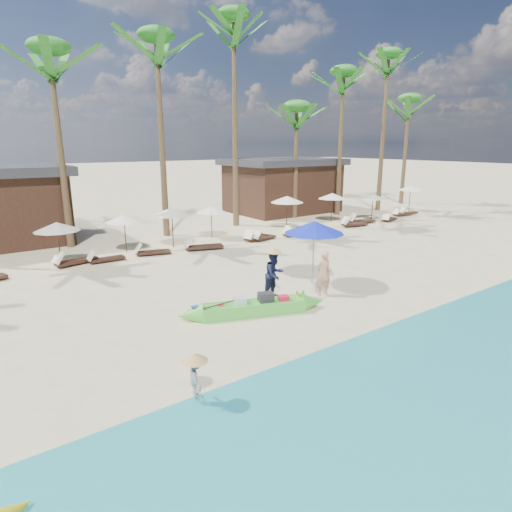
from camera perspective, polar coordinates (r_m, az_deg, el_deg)
ground at (r=14.20m, az=3.45°, el=-7.98°), size 240.00×240.00×0.00m
wet_sand_strip at (r=11.18m, az=20.30°, el=-15.64°), size 240.00×4.50×0.01m
green_canoe at (r=14.23m, az=-0.37°, el=-6.88°), size 5.33×2.17×0.70m
tourist at (r=15.98m, az=8.95°, el=-2.28°), size 0.68×0.51×1.70m
vendor_green at (r=15.53m, az=2.45°, el=-2.48°), size 0.95×0.79×1.77m
vendor_yellow at (r=9.63m, az=-8.03°, el=-15.72°), size 0.46×0.64×0.90m
blue_umbrella at (r=16.88m, az=7.77°, el=3.81°), size 2.38×2.38×2.56m
resort_parasol_4 at (r=21.16m, az=-25.04°, el=3.56°), size 2.02×2.02×2.08m
lounger_4_right at (r=21.60m, az=-23.18°, el=-0.54°), size 2.07×1.04×0.67m
resort_parasol_5 at (r=22.94m, az=-17.20°, el=4.80°), size 1.91×1.91×1.96m
lounger_5_left at (r=21.61m, az=-19.58°, el=-0.27°), size 1.70×0.53×0.58m
resort_parasol_6 at (r=23.36m, az=-11.18°, el=5.86°), size 2.13×2.13×2.19m
lounger_6_left at (r=22.28m, az=-13.84°, el=0.62°), size 1.84×0.99×0.60m
lounger_6_right at (r=22.86m, az=-7.20°, el=1.37°), size 2.10×1.18×0.68m
resort_parasol_7 at (r=25.46m, az=-5.99°, el=6.19°), size 1.85×1.85×1.90m
lounger_7_left at (r=24.97m, az=0.95°, el=2.52°), size 1.69×0.79×0.55m
lounger_7_right at (r=24.97m, az=-0.10°, el=2.59°), size 1.95×1.14×0.63m
resort_parasol_8 at (r=27.87m, az=4.16°, el=7.55°), size 2.15×2.15×2.21m
lounger_8_left at (r=26.18m, az=5.22°, el=3.07°), size 1.81×0.77×0.60m
resort_parasol_9 at (r=31.27m, az=10.15°, el=7.89°), size 1.99×1.99×2.05m
lounger_9_left at (r=29.84m, az=12.84°, el=4.24°), size 1.97×0.95×0.64m
lounger_9_right at (r=31.22m, az=13.75°, el=4.65°), size 2.02×1.15×0.66m
resort_parasol_10 at (r=32.69m, az=15.34°, el=7.67°), size 1.86×1.86×1.92m
lounger_10_left at (r=32.61m, az=17.32°, el=4.76°), size 1.72×0.91×0.56m
lounger_10_right at (r=35.27m, az=18.84°, el=5.36°), size 1.72×0.72×0.57m
resort_parasol_11 at (r=38.06m, az=19.92°, el=8.55°), size 2.07×2.07×2.13m
lounger_11_left at (r=36.17m, az=19.56°, el=5.52°), size 1.74×0.73×0.57m
palm_3 at (r=25.13m, az=-25.52°, el=20.50°), size 2.08×2.08×10.52m
palm_4 at (r=26.62m, az=-12.96°, el=23.00°), size 2.08×2.08×11.70m
palm_5 at (r=29.63m, az=-2.95°, el=25.13°), size 2.08×2.08×13.60m
palm_6 at (r=32.51m, az=5.44°, el=17.49°), size 2.08×2.08×8.51m
palm_7 at (r=34.60m, az=11.50°, el=20.33°), size 2.08×2.08×11.08m
palm_8 at (r=37.87m, az=17.05°, el=21.31°), size 2.08×2.08×12.70m
palm_9 at (r=42.63m, az=19.67°, el=17.43°), size 2.08×2.08×9.82m
pavilion_east at (r=35.66m, az=3.53°, el=9.47°), size 8.80×6.60×4.30m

